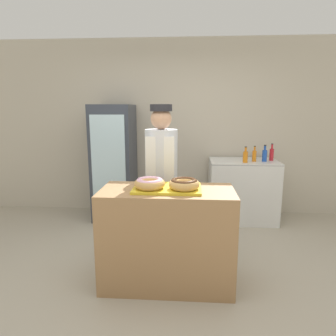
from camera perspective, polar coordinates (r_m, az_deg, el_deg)
The scene contains 15 objects.
ground_plane at distance 3.10m, azimuth -0.14°, elevation -20.89°, with size 14.00×14.00×0.00m, color #A89E89.
wall_back at distance 4.77m, azimuth 1.69°, elevation 7.60°, with size 8.00×0.06×2.70m.
display_counter at distance 2.88m, azimuth -0.14°, elevation -13.05°, with size 1.22×0.58×0.93m.
serving_tray at distance 2.72m, azimuth -0.14°, elevation -3.88°, with size 0.61×0.40×0.02m.
donut_light_glaze at distance 2.67m, azimuth -3.52°, elevation -2.84°, with size 0.27×0.27×0.09m.
donut_chocolate_glaze at distance 2.65m, azimuth 3.09°, elevation -2.95°, with size 0.27×0.27×0.09m.
brownie_back_left at distance 2.85m, azimuth -1.80°, elevation -2.60°, with size 0.07×0.07×0.03m.
brownie_back_right at distance 2.84m, azimuth 1.90°, elevation -2.66°, with size 0.07×0.07×0.03m.
baker_person at distance 3.27m, azimuth -1.28°, elevation -1.94°, with size 0.35×0.35×1.70m.
beverage_fridge at distance 4.57m, azimuth -10.19°, elevation 1.03°, with size 0.58×0.66×1.71m.
chest_freezer at distance 4.60m, azimuth 13.97°, elevation -4.12°, with size 0.98×0.62×0.91m.
bottle_orange at distance 4.44m, azimuth 16.12°, elevation 2.32°, with size 0.06×0.06×0.22m.
bottle_red at distance 4.58m, azimuth 19.13°, elevation 2.53°, with size 0.06×0.06×0.25m.
bottle_blue at distance 4.48m, azimuth 17.92°, elevation 2.36°, with size 0.07×0.07×0.24m.
bottle_orange_b at distance 4.31m, azimuth 14.52°, elevation 2.15°, with size 0.07×0.07×0.23m.
Camera 1 is at (0.19, -2.62, 1.65)m, focal length 32.00 mm.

